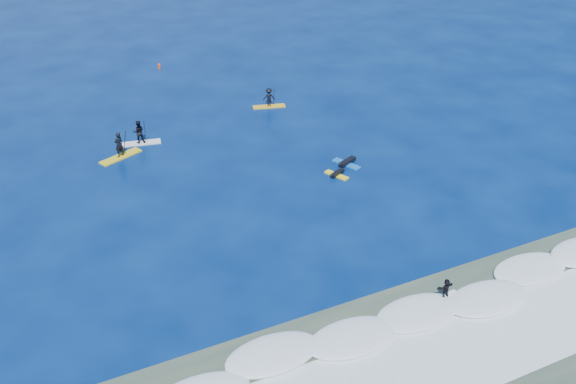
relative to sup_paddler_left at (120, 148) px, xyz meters
name	(u,v)px	position (x,y,z in m)	size (l,w,h in m)	color
ground	(312,224)	(8.86, -14.32, -0.74)	(160.00, 160.00, 0.00)	#031849
shallow_water	(450,375)	(8.86, -28.32, -0.73)	(90.00, 13.00, 0.01)	#334638
breaking_wave	(401,322)	(8.86, -24.32, -0.74)	(40.00, 6.00, 0.30)	white
whitewater	(437,361)	(8.86, -27.32, -0.74)	(34.00, 5.00, 0.02)	silver
sup_paddler_left	(120,148)	(0.00, 0.00, 0.00)	(3.43, 2.11, 2.36)	yellow
sup_paddler_center	(139,134)	(1.90, 1.65, 0.10)	(3.29, 1.42, 2.24)	silver
sup_paddler_right	(269,99)	(14.02, 3.93, 0.05)	(2.95, 1.44, 2.01)	gold
prone_paddler_near	(337,174)	(13.34, -9.51, -0.61)	(1.41, 1.89, 0.39)	yellow
prone_paddler_far	(347,163)	(14.83, -8.35, -0.58)	(1.76, 2.33, 0.48)	#175FB0
wave_surfer	(446,290)	(11.88, -23.89, -0.03)	(1.70, 0.54, 1.21)	white
marker_buoy	(159,66)	(7.94, 17.65, -0.45)	(0.27, 0.27, 0.65)	#CD4512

